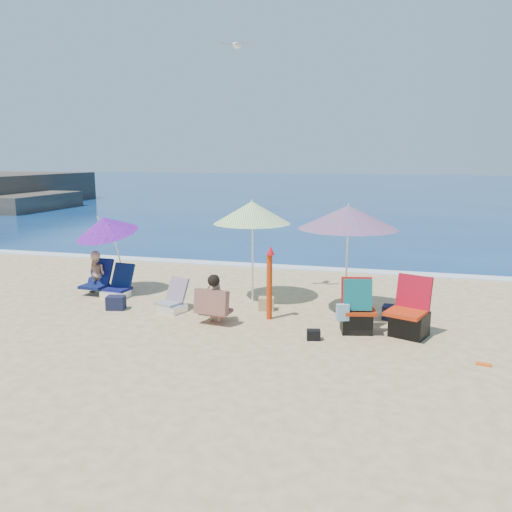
% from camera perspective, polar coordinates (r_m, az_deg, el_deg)
% --- Properties ---
extents(ground, '(120.00, 120.00, 0.00)m').
position_cam_1_polar(ground, '(9.30, 0.20, -7.88)').
color(ground, '#D8BC84').
rests_on(ground, ground).
extents(sea, '(120.00, 80.00, 0.12)m').
position_cam_1_polar(sea, '(53.66, 12.59, 7.31)').
color(sea, navy).
rests_on(sea, ground).
extents(foam, '(120.00, 0.50, 0.04)m').
position_cam_1_polar(foam, '(14.12, 5.46, -1.35)').
color(foam, white).
rests_on(foam, ground).
extents(umbrella_turquoise, '(1.93, 1.93, 2.14)m').
position_cam_1_polar(umbrella_turquoise, '(9.81, 10.07, 4.21)').
color(umbrella_turquoise, white).
rests_on(umbrella_turquoise, ground).
extents(umbrella_striped, '(2.07, 2.07, 2.13)m').
position_cam_1_polar(umbrella_striped, '(10.68, -0.44, 4.78)').
color(umbrella_striped, white).
rests_on(umbrella_striped, ground).
extents(umbrella_blue, '(1.76, 1.79, 1.85)m').
position_cam_1_polar(umbrella_blue, '(11.76, -16.17, 3.21)').
color(umbrella_blue, white).
rests_on(umbrella_blue, ground).
extents(furled_umbrella, '(0.16, 0.18, 1.39)m').
position_cam_1_polar(furled_umbrella, '(9.59, 1.50, -2.57)').
color(furled_umbrella, '#BD360D').
rests_on(furled_umbrella, ground).
extents(chair_navy, '(0.57, 0.70, 0.69)m').
position_cam_1_polar(chair_navy, '(11.66, -14.90, -3.45)').
color(chair_navy, '#0D1049').
rests_on(chair_navy, ground).
extents(chair_rainbow, '(0.63, 0.68, 0.63)m').
position_cam_1_polar(chair_rainbow, '(10.37, -9.11, -5.08)').
color(chair_rainbow, '#D16449').
rests_on(chair_rainbow, ground).
extents(camp_chair_left, '(0.80, 0.84, 1.02)m').
position_cam_1_polar(camp_chair_left, '(9.19, 16.46, -6.57)').
color(camp_chair_left, red).
rests_on(camp_chair_left, ground).
extents(camp_chair_right, '(0.68, 0.71, 0.98)m').
position_cam_1_polar(camp_chair_right, '(9.14, 10.92, -6.10)').
color(camp_chair_right, '#A2290B').
rests_on(camp_chair_right, ground).
extents(person_center, '(0.65, 0.62, 0.92)m').
position_cam_1_polar(person_center, '(9.49, -4.66, -4.72)').
color(person_center, '#D5AD80').
rests_on(person_center, ground).
extents(person_left, '(0.58, 0.69, 0.97)m').
position_cam_1_polar(person_left, '(12.01, -17.06, -1.89)').
color(person_left, tan).
rests_on(person_left, ground).
extents(bag_navy_a, '(0.39, 0.32, 0.27)m').
position_cam_1_polar(bag_navy_a, '(10.72, -15.10, -4.96)').
color(bag_navy_a, '#161931').
rests_on(bag_navy_a, ground).
extents(bag_black_a, '(0.33, 0.26, 0.22)m').
position_cam_1_polar(bag_black_a, '(10.77, -5.42, -4.70)').
color(bag_black_a, black).
rests_on(bag_black_a, ground).
extents(bag_tan, '(0.34, 0.27, 0.26)m').
position_cam_1_polar(bag_tan, '(10.32, 1.13, -5.25)').
color(bag_tan, tan).
rests_on(bag_tan, ground).
extents(bag_navy_b, '(0.38, 0.30, 0.26)m').
position_cam_1_polar(bag_navy_b, '(10.05, 14.71, -6.02)').
color(bag_navy_b, '#171C34').
rests_on(bag_navy_b, ground).
extents(bag_black_b, '(0.25, 0.20, 0.17)m').
position_cam_1_polar(bag_black_b, '(8.75, 6.33, -8.58)').
color(bag_black_b, black).
rests_on(bag_black_b, ground).
extents(orange_item, '(0.23, 0.14, 0.03)m').
position_cam_1_polar(orange_item, '(8.41, 23.68, -10.81)').
color(orange_item, '#F8501A').
rests_on(orange_item, ground).
extents(seagull, '(0.65, 0.45, 0.12)m').
position_cam_1_polar(seagull, '(10.97, -2.17, 22.07)').
color(seagull, white).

